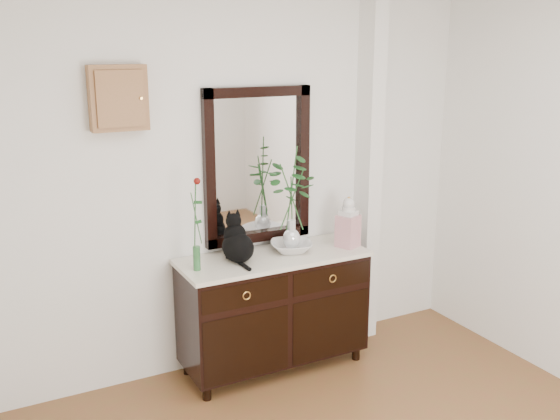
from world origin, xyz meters
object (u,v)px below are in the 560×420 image
sideboard (273,306)px  ginger_jar (348,222)px  lotus_bowl (291,247)px  cat (238,238)px

sideboard → ginger_jar: 0.80m
ginger_jar → lotus_bowl: bearing=168.9°
lotus_bowl → ginger_jar: bearing=-11.1°
sideboard → ginger_jar: size_ratio=3.56×
cat → ginger_jar: bearing=-6.2°
lotus_bowl → ginger_jar: (0.42, -0.08, 0.15)m
sideboard → lotus_bowl: size_ratio=4.54×
sideboard → cat: cat is taller
cat → lotus_bowl: bearing=0.3°
sideboard → cat: (-0.27, 0.00, 0.54)m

